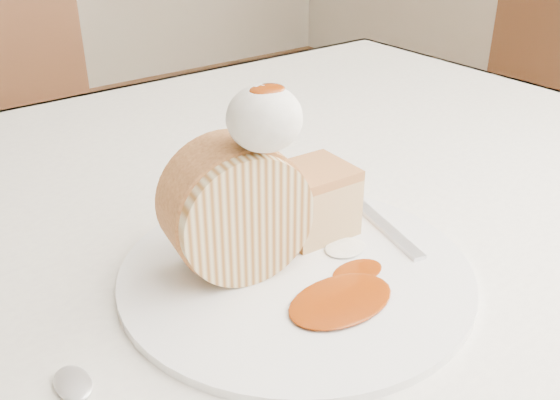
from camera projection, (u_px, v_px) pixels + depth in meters
table at (182, 294)px, 0.67m from camera, size 1.40×0.90×0.75m
chair_end at (538, 127)px, 1.61m from camera, size 0.46×0.46×0.84m
plate at (296, 272)px, 0.54m from camera, size 0.32×0.32×0.01m
roulade_slice at (236, 209)px, 0.52m from camera, size 0.12×0.08×0.11m
cake_chunk at (313, 204)px, 0.58m from camera, size 0.07×0.07×0.06m
whipped_cream at (264, 118)px, 0.47m from camera, size 0.06×0.06×0.05m
caramel_drizzle at (267, 81)px, 0.46m from camera, size 0.03×0.02×0.01m
caramel_pool at (341, 300)px, 0.50m from camera, size 0.10×0.07×0.00m
fork at (382, 225)px, 0.60m from camera, size 0.07×0.18×0.00m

